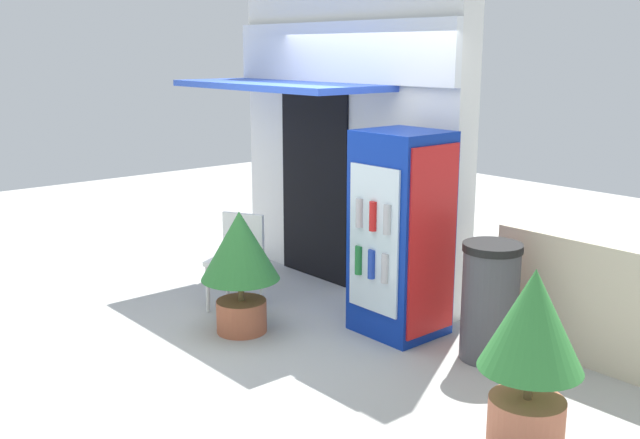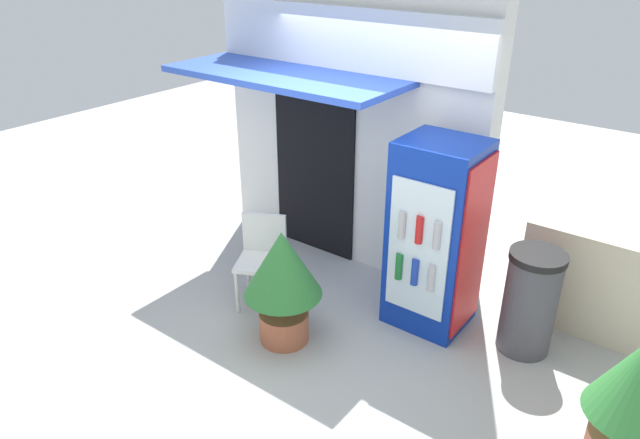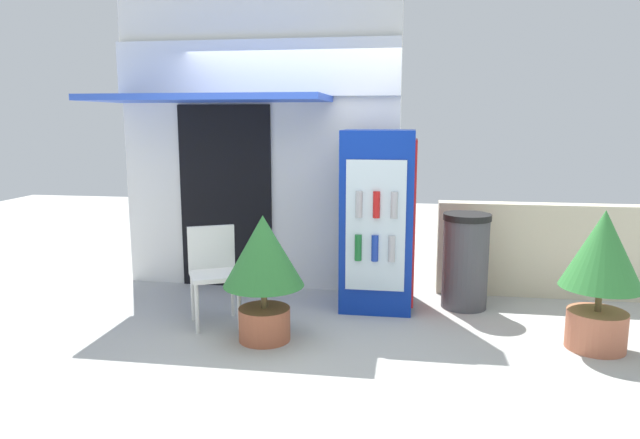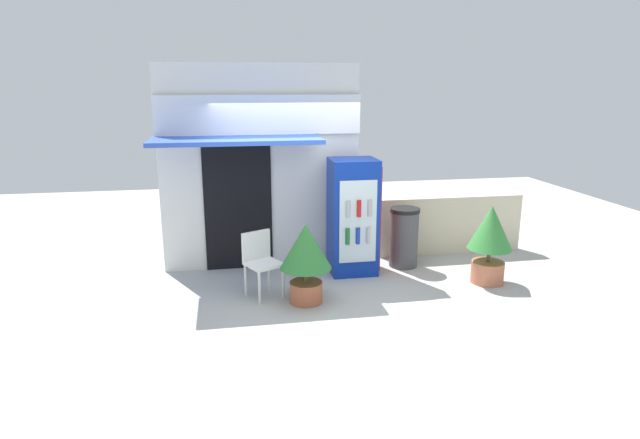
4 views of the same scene
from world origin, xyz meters
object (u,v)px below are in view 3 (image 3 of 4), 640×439
Objects in this scene: drink_cooler at (378,220)px; potted_plant_curbside at (601,267)px; potted_plant_near_shop at (263,263)px; trash_bin at (465,261)px; plastic_chair at (213,267)px.

drink_cooler is 1.53× the size of potted_plant_curbside.
potted_plant_near_shop is (-0.87, -1.02, -0.20)m from drink_cooler.
potted_plant_near_shop is 0.94× the size of potted_plant_curbside.
potted_plant_near_shop is at bearing -130.45° from drink_cooler.
trash_bin is at bearing 7.82° from drink_cooler.
potted_plant_curbside is at bearing -23.57° from drink_cooler.
plastic_chair is 0.67m from potted_plant_near_shop.
plastic_chair is (-1.43, -0.67, -0.35)m from drink_cooler.
potted_plant_near_shop is 2.67m from potted_plant_curbside.
drink_cooler is 1.63× the size of potted_plant_near_shop.
potted_plant_curbside reaches higher than trash_bin.
potted_plant_near_shop reaches higher than trash_bin.
potted_plant_curbside is (2.66, 0.24, 0.01)m from potted_plant_near_shop.
potted_plant_curbside is at bearing -2.04° from plastic_chair.
potted_plant_curbside is (3.22, -0.11, 0.16)m from plastic_chair.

